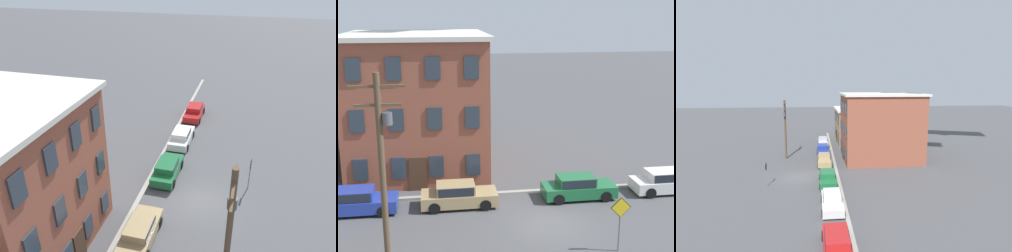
% 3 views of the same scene
% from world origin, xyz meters
% --- Properties ---
extents(ground_plane, '(200.00, 200.00, 0.00)m').
position_xyz_m(ground_plane, '(0.00, 0.00, 0.00)').
color(ground_plane, '#4C4C4F').
extents(kerb_strip, '(56.00, 0.36, 0.16)m').
position_xyz_m(kerb_strip, '(0.00, 4.50, 0.08)').
color(kerb_strip, '#9E998E').
rests_on(kerb_strip, ground_plane).
extents(car_tan, '(4.40, 1.92, 1.43)m').
position_xyz_m(car_tan, '(-4.81, 3.07, 0.75)').
color(car_tan, tan).
rests_on(car_tan, ground_plane).
extents(car_green, '(4.40, 1.92, 1.43)m').
position_xyz_m(car_green, '(2.47, 3.24, 0.75)').
color(car_green, '#1E6638').
rests_on(car_green, ground_plane).
extents(car_white, '(4.40, 1.92, 1.43)m').
position_xyz_m(car_white, '(8.26, 3.36, 0.75)').
color(car_white, silver).
rests_on(car_white, ground_plane).
extents(car_red, '(4.40, 1.92, 1.43)m').
position_xyz_m(car_red, '(14.59, 3.29, 0.75)').
color(car_red, '#B21E1E').
rests_on(car_red, ground_plane).
extents(caution_sign, '(1.00, 0.08, 2.74)m').
position_xyz_m(caution_sign, '(2.47, -3.34, 1.84)').
color(caution_sign, slate).
rests_on(caution_sign, ground_plane).
extents(utility_pole, '(2.40, 0.44, 8.67)m').
position_xyz_m(utility_pole, '(-8.29, -2.45, 4.88)').
color(utility_pole, brown).
rests_on(utility_pole, ground_plane).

